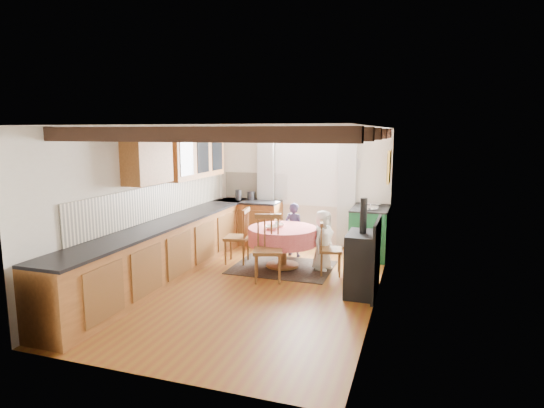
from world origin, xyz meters
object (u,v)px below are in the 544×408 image
(cast_iron_stove, at_px, (362,247))
(child_far, at_px, (294,230))
(chair_near, at_px, (268,249))
(chair_right, at_px, (331,248))
(child_right, at_px, (323,240))
(dining_table, at_px, (282,248))
(cup, at_px, (278,224))
(aga_range, at_px, (370,231))
(chair_left, at_px, (237,236))

(cast_iron_stove, relative_size, child_far, 1.38)
(chair_near, relative_size, child_far, 1.03)
(cast_iron_stove, bearing_deg, chair_right, 128.18)
(child_right, bearing_deg, cast_iron_stove, -123.33)
(chair_near, height_order, child_far, chair_near)
(dining_table, distance_m, cast_iron_stove, 1.73)
(cup, bearing_deg, aga_range, 39.23)
(chair_right, xyz_separation_m, child_right, (-0.17, 0.20, 0.07))
(aga_range, relative_size, cast_iron_stove, 0.74)
(chair_near, xyz_separation_m, child_far, (0.00, 1.52, -0.01))
(chair_left, bearing_deg, cup, 82.56)
(cast_iron_stove, xyz_separation_m, cup, (-1.56, 0.90, 0.05))
(chair_right, relative_size, child_far, 0.88)
(chair_left, xyz_separation_m, child_far, (0.85, 0.75, 0.01))
(dining_table, distance_m, chair_near, 0.75)
(aga_range, bearing_deg, child_right, -121.06)
(child_right, bearing_deg, chair_left, 110.85)
(cast_iron_stove, height_order, child_right, cast_iron_stove)
(aga_range, height_order, cast_iron_stove, cast_iron_stove)
(cast_iron_stove, height_order, cup, cast_iron_stove)
(chair_near, xyz_separation_m, cup, (-0.08, 0.77, 0.24))
(dining_table, height_order, chair_near, chair_near)
(cup, bearing_deg, chair_near, -84.22)
(chair_left, relative_size, cast_iron_stove, 0.71)
(chair_left, height_order, cast_iron_stove, cast_iron_stove)
(chair_left, height_order, aga_range, chair_left)
(chair_near, height_order, chair_right, chair_near)
(aga_range, relative_size, cup, 10.22)
(chair_left, distance_m, aga_range, 2.51)
(chair_near, relative_size, cup, 10.30)
(chair_right, distance_m, child_far, 1.24)
(chair_right, xyz_separation_m, cup, (-0.95, 0.13, 0.31))
(child_far, bearing_deg, chair_near, 103.00)
(child_far, distance_m, cup, 0.79)
(child_right, bearing_deg, child_far, 63.84)
(aga_range, xyz_separation_m, cup, (-1.45, -1.18, 0.28))
(chair_right, height_order, cast_iron_stove, cast_iron_stove)
(cup, bearing_deg, cast_iron_stove, -30.01)
(child_far, bearing_deg, cup, 96.97)
(aga_range, bearing_deg, cup, -140.77)
(cup, bearing_deg, child_right, 5.31)
(chair_right, bearing_deg, dining_table, 71.55)
(dining_table, xyz_separation_m, aga_range, (1.35, 1.22, 0.12))
(chair_near, relative_size, cast_iron_stove, 0.74)
(chair_near, bearing_deg, aga_range, 37.35)
(cup, bearing_deg, chair_right, -7.83)
(child_right, bearing_deg, chair_right, -121.47)
(chair_near, relative_size, chair_right, 1.17)
(chair_left, height_order, cup, chair_left)
(dining_table, relative_size, cast_iron_stove, 0.84)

